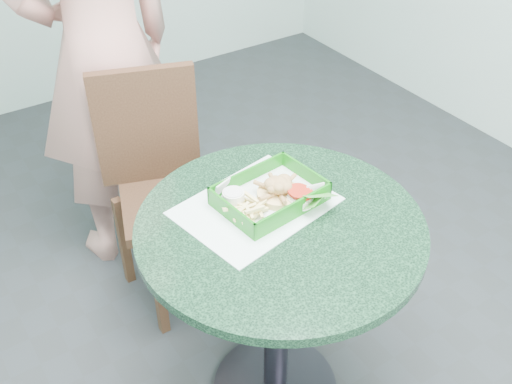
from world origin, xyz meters
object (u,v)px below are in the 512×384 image
dining_chair (162,175)px  sauce_ramekin (232,199)px  cafe_table (279,271)px  crab_sandwich (279,194)px  diner_person (95,2)px  food_basket (270,203)px

dining_chair → sauce_ramekin: dining_chair is taller
cafe_table → crab_sandwich: crab_sandwich is taller
cafe_table → diner_person: (-0.08, 1.03, 0.52)m
dining_chair → food_basket: dining_chair is taller
food_basket → crab_sandwich: (0.02, -0.02, 0.03)m
food_basket → crab_sandwich: crab_sandwich is taller
diner_person → sauce_ramekin: (0.01, -0.90, -0.30)m
diner_person → food_basket: size_ratio=7.60×
cafe_table → dining_chair: size_ratio=0.87×
cafe_table → crab_sandwich: size_ratio=6.38×
cafe_table → dining_chair: bearing=94.0°
cafe_table → dining_chair: dining_chair is taller
dining_chair → diner_person: bearing=114.9°
food_basket → sauce_ramekin: size_ratio=4.63×
dining_chair → crab_sandwich: (0.10, -0.62, 0.27)m
sauce_ramekin → crab_sandwich: bearing=-22.9°
cafe_table → food_basket: bearing=73.8°
dining_chair → diner_person: size_ratio=0.42×
sauce_ramekin → dining_chair: bearing=87.2°
cafe_table → diner_person: size_ratio=0.37×
cafe_table → sauce_ramekin: size_ratio=13.04×
diner_person → crab_sandwich: bearing=87.7°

